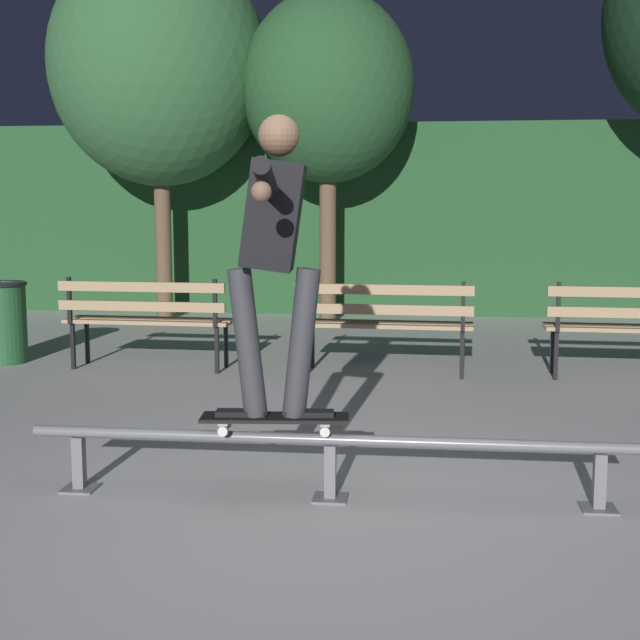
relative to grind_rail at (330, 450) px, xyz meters
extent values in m
plane|color=#ADAAA8|center=(0.00, -0.28, -0.27)|extent=(90.00, 90.00, 0.00)
cube|color=#234C28|center=(0.00, 8.36, 1.08)|extent=(24.00, 1.20, 2.68)
cylinder|color=slate|center=(0.00, 0.00, 0.06)|extent=(3.24, 0.06, 0.06)
cube|color=slate|center=(-1.38, 0.00, -0.12)|extent=(0.06, 0.06, 0.29)
cube|color=slate|center=(-1.38, 0.00, -0.26)|extent=(0.18, 0.18, 0.01)
cube|color=slate|center=(0.00, 0.00, -0.12)|extent=(0.06, 0.06, 0.29)
cube|color=slate|center=(0.00, 0.00, -0.26)|extent=(0.18, 0.18, 0.01)
cube|color=slate|center=(1.38, 0.00, -0.12)|extent=(0.06, 0.06, 0.29)
cube|color=slate|center=(1.38, 0.00, -0.26)|extent=(0.18, 0.18, 0.01)
cube|color=black|center=(-0.29, 0.00, 0.17)|extent=(0.79, 0.27, 0.02)
cube|color=black|center=(-0.29, 0.00, 0.18)|extent=(0.78, 0.26, 0.00)
cube|color=#9E9EA3|center=(-0.03, 0.02, 0.15)|extent=(0.06, 0.17, 0.02)
cube|color=#9E9EA3|center=(-0.56, -0.02, 0.15)|extent=(0.06, 0.17, 0.02)
cylinder|color=beige|center=(-0.02, -0.06, 0.11)|extent=(0.05, 0.03, 0.05)
cylinder|color=beige|center=(-0.04, 0.10, 0.11)|extent=(0.05, 0.03, 0.05)
cylinder|color=beige|center=(-0.55, -0.10, 0.11)|extent=(0.05, 0.03, 0.05)
cylinder|color=beige|center=(-0.56, 0.06, 0.11)|extent=(0.05, 0.03, 0.05)
cube|color=black|center=(-0.11, 0.02, 0.19)|extent=(0.27, 0.12, 0.03)
cube|color=black|center=(-0.47, -0.02, 0.19)|extent=(0.27, 0.12, 0.03)
cylinder|color=#333338|center=(-0.15, 0.01, 0.57)|extent=(0.22, 0.14, 0.79)
cylinder|color=#333338|center=(-0.43, -0.01, 0.57)|extent=(0.22, 0.14, 0.79)
cube|color=black|center=(-0.29, 0.00, 1.23)|extent=(0.36, 0.39, 0.57)
cylinder|color=black|center=(-0.26, -0.38, 1.39)|extent=(0.14, 0.61, 0.21)
cylinder|color=black|center=(-0.33, 0.38, 1.39)|extent=(0.14, 0.61, 0.21)
sphere|color=brown|center=(-0.23, -0.66, 1.34)|extent=(0.09, 0.09, 0.09)
sphere|color=brown|center=(-0.35, 0.66, 1.34)|extent=(0.09, 0.09, 0.09)
sphere|color=brown|center=(-0.26, 0.00, 1.63)|extent=(0.21, 0.21, 0.21)
cube|color=black|center=(-1.38, 3.63, -0.05)|extent=(0.04, 0.04, 0.44)
cube|color=black|center=(-1.39, 3.31, -0.05)|extent=(0.04, 0.04, 0.44)
cube|color=black|center=(-1.40, 3.27, 0.39)|extent=(0.04, 0.04, 0.44)
cube|color=black|center=(-2.79, 3.68, -0.05)|extent=(0.04, 0.04, 0.44)
cube|color=black|center=(-2.80, 3.37, -0.05)|extent=(0.04, 0.04, 0.44)
cube|color=black|center=(-2.80, 3.33, 0.39)|extent=(0.04, 0.04, 0.44)
cube|color=#A38460|center=(-2.08, 3.64, 0.19)|extent=(1.60, 0.16, 0.04)
cube|color=#A38460|center=(-2.09, 3.50, 0.19)|extent=(1.60, 0.16, 0.04)
cube|color=#A38460|center=(-2.10, 3.36, 0.19)|extent=(1.60, 0.16, 0.04)
cube|color=#A38460|center=(-2.10, 3.29, 0.35)|extent=(1.60, 0.10, 0.09)
cube|color=#A38460|center=(-2.10, 3.29, 0.53)|extent=(1.60, 0.10, 0.09)
cube|color=black|center=(0.85, 3.63, -0.05)|extent=(0.04, 0.04, 0.44)
cube|color=black|center=(0.84, 3.31, -0.05)|extent=(0.04, 0.04, 0.44)
cube|color=black|center=(0.84, 3.27, 0.39)|extent=(0.04, 0.04, 0.44)
cube|color=black|center=(-0.55, 3.68, -0.05)|extent=(0.04, 0.04, 0.44)
cube|color=black|center=(-0.57, 3.37, -0.05)|extent=(0.04, 0.04, 0.44)
cube|color=black|center=(-0.57, 3.33, 0.39)|extent=(0.04, 0.04, 0.44)
cube|color=#A38460|center=(0.15, 3.64, 0.19)|extent=(1.60, 0.16, 0.04)
cube|color=#A38460|center=(0.14, 3.50, 0.19)|extent=(1.60, 0.16, 0.04)
cube|color=#A38460|center=(0.14, 3.36, 0.19)|extent=(1.60, 0.16, 0.04)
cube|color=#A38460|center=(0.14, 3.29, 0.35)|extent=(1.60, 0.10, 0.09)
cube|color=#A38460|center=(0.14, 3.29, 0.53)|extent=(1.60, 0.10, 0.09)
cube|color=black|center=(1.68, 3.68, -0.05)|extent=(0.04, 0.04, 0.44)
cube|color=black|center=(1.67, 3.37, -0.05)|extent=(0.04, 0.04, 0.44)
cube|color=black|center=(1.67, 3.33, 0.39)|extent=(0.04, 0.04, 0.44)
cube|color=#A38460|center=(2.39, 3.64, 0.19)|extent=(1.60, 0.16, 0.04)
cube|color=#A38460|center=(2.38, 3.50, 0.19)|extent=(1.60, 0.16, 0.04)
cube|color=#A38460|center=(2.37, 3.36, 0.19)|extent=(1.60, 0.16, 0.04)
cylinder|color=brown|center=(-3.01, 7.03, 0.81)|extent=(0.22, 0.22, 2.16)
ellipsoid|color=#2D5B33|center=(-3.01, 7.03, 3.12)|extent=(2.88, 2.88, 3.17)
cylinder|color=brown|center=(-0.76, 6.98, 0.79)|extent=(0.22, 0.22, 2.11)
ellipsoid|color=#234C28|center=(-0.76, 6.98, 2.79)|extent=(2.23, 2.23, 2.45)
cylinder|color=#23562D|center=(-3.64, 3.62, 0.12)|extent=(0.48, 0.48, 0.78)
camera|label=1|loc=(0.45, -4.38, 1.28)|focal=48.46mm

